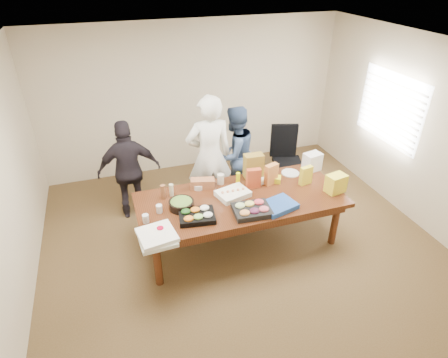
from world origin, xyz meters
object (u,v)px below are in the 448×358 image
object	(u,v)px
person_center	(209,156)
person_right	(234,154)
salad_bowl	(181,205)
office_chair	(288,161)
sheet_cake	(233,194)
conference_table	(240,220)

from	to	relation	value
person_center	person_right	bearing A→B (deg)	-153.03
person_center	salad_bowl	size ratio (longest dim) A/B	5.87
office_chair	person_center	distance (m)	1.53
sheet_cake	salad_bowl	bearing A→B (deg)	169.51
office_chair	person_right	world-z (taller)	person_right
conference_table	person_right	size ratio (longest dim) A/B	1.73
sheet_cake	salad_bowl	xyz separation A→B (m)	(-0.73, -0.06, 0.02)
office_chair	sheet_cake	xyz separation A→B (m)	(-1.36, -1.02, 0.25)
person_right	office_chair	bearing A→B (deg)	155.25
office_chair	person_center	xyz separation A→B (m)	(-1.45, -0.19, 0.42)
person_center	salad_bowl	xyz separation A→B (m)	(-0.64, -0.89, -0.16)
person_center	sheet_cake	world-z (taller)	person_center
conference_table	sheet_cake	distance (m)	0.43
conference_table	sheet_cake	size ratio (longest dim) A/B	6.63
person_right	person_center	bearing A→B (deg)	2.27
person_right	salad_bowl	xyz separation A→B (m)	(-1.13, -1.11, -0.00)
conference_table	person_center	xyz separation A→B (m)	(-0.17, 0.91, 0.59)
office_chair	sheet_cake	world-z (taller)	office_chair
salad_bowl	conference_table	bearing A→B (deg)	-1.80
person_right	conference_table	bearing A→B (deg)	51.89
office_chair	salad_bowl	size ratio (longest dim) A/B	3.30
person_right	salad_bowl	size ratio (longest dim) A/B	4.92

